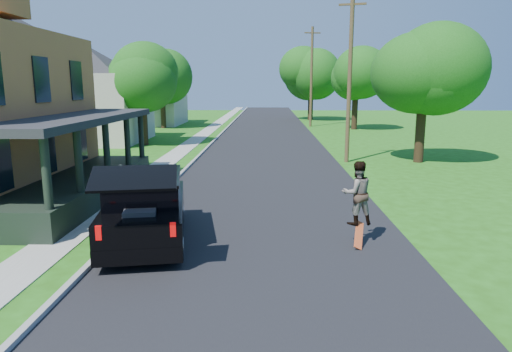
{
  "coord_description": "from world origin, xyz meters",
  "views": [
    {
      "loc": [
        0.14,
        -10.39,
        4.19
      ],
      "look_at": [
        -0.24,
        3.0,
        1.53
      ],
      "focal_mm": 32.0,
      "sensor_mm": 36.0,
      "label": 1
    }
  ],
  "objects_px": {
    "tree_right_near": "(424,65)",
    "skateboarder": "(357,193)",
    "utility_pole_near": "(350,78)",
    "black_suv": "(146,208)"
  },
  "relations": [
    {
      "from": "skateboarder",
      "to": "utility_pole_near",
      "type": "xyz_separation_m",
      "value": [
        2.0,
        13.43,
        3.21
      ]
    },
    {
      "from": "tree_right_near",
      "to": "utility_pole_near",
      "type": "xyz_separation_m",
      "value": [
        -3.96,
        -0.08,
        -0.67
      ]
    },
    {
      "from": "skateboarder",
      "to": "tree_right_near",
      "type": "bearing_deg",
      "value": -127.53
    },
    {
      "from": "skateboarder",
      "to": "tree_right_near",
      "type": "xyz_separation_m",
      "value": [
        5.96,
        13.51,
        3.88
      ]
    },
    {
      "from": "black_suv",
      "to": "utility_pole_near",
      "type": "relative_size",
      "value": 0.61
    },
    {
      "from": "skateboarder",
      "to": "tree_right_near",
      "type": "distance_m",
      "value": 15.27
    },
    {
      "from": "skateboarder",
      "to": "tree_right_near",
      "type": "height_order",
      "value": "tree_right_near"
    },
    {
      "from": "tree_right_near",
      "to": "black_suv",
      "type": "bearing_deg",
      "value": -130.78
    },
    {
      "from": "tree_right_near",
      "to": "skateboarder",
      "type": "bearing_deg",
      "value": -113.79
    },
    {
      "from": "black_suv",
      "to": "skateboarder",
      "type": "height_order",
      "value": "black_suv"
    }
  ]
}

